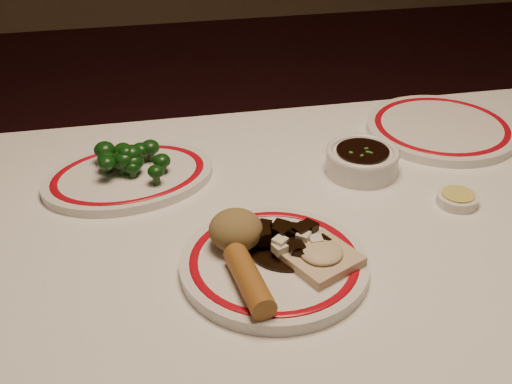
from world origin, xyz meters
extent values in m
cube|color=white|center=(0.00, 0.00, 0.73)|extent=(1.20, 0.90, 0.04)
cylinder|color=black|center=(-0.54, 0.39, 0.35)|extent=(0.06, 0.06, 0.71)
cylinder|color=black|center=(0.54, 0.39, 0.35)|extent=(0.06, 0.06, 0.71)
cylinder|color=silver|center=(-0.09, -0.05, 0.76)|extent=(0.31, 0.31, 0.02)
torus|color=#9F0813|center=(-0.09, -0.05, 0.77)|extent=(0.27, 0.27, 0.00)
ellipsoid|color=olive|center=(-0.13, -0.01, 0.79)|extent=(0.07, 0.07, 0.05)
cylinder|color=#955F24|center=(-0.13, -0.10, 0.78)|extent=(0.05, 0.12, 0.03)
cube|color=#C7B28C|center=(-0.03, -0.07, 0.77)|extent=(0.11, 0.11, 0.01)
ellipsoid|color=#C7B28C|center=(-0.03, -0.07, 0.78)|extent=(0.06, 0.06, 0.02)
cylinder|color=black|center=(-0.06, -0.03, 0.77)|extent=(0.11, 0.11, 0.00)
cube|color=black|center=(-0.06, -0.04, 0.78)|extent=(0.03, 0.03, 0.02)
cube|color=black|center=(-0.07, 0.00, 0.78)|extent=(0.03, 0.03, 0.02)
cube|color=black|center=(-0.09, 0.00, 0.79)|extent=(0.02, 0.02, 0.02)
cube|color=black|center=(-0.06, -0.02, 0.79)|extent=(0.03, 0.03, 0.02)
cube|color=black|center=(-0.05, -0.03, 0.78)|extent=(0.03, 0.03, 0.02)
cube|color=black|center=(-0.10, -0.02, 0.79)|extent=(0.02, 0.02, 0.02)
cube|color=black|center=(-0.03, -0.01, 0.78)|extent=(0.03, 0.03, 0.02)
cube|color=black|center=(-0.05, -0.06, 0.78)|extent=(0.02, 0.02, 0.02)
cube|color=black|center=(-0.02, -0.05, 0.78)|extent=(0.02, 0.02, 0.02)
cube|color=black|center=(-0.06, -0.01, 0.78)|extent=(0.03, 0.03, 0.02)
cube|color=black|center=(-0.05, -0.03, 0.79)|extent=(0.03, 0.03, 0.02)
cube|color=black|center=(-0.09, 0.01, 0.78)|extent=(0.02, 0.02, 0.02)
cube|color=black|center=(-0.07, -0.02, 0.79)|extent=(0.03, 0.03, 0.02)
cube|color=black|center=(-0.06, -0.05, 0.78)|extent=(0.02, 0.02, 0.02)
cube|color=black|center=(-0.06, -0.03, 0.79)|extent=(0.02, 0.02, 0.02)
cube|color=beige|center=(-0.04, -0.04, 0.78)|extent=(0.02, 0.02, 0.01)
cube|color=beige|center=(-0.08, -0.05, 0.79)|extent=(0.02, 0.02, 0.01)
cube|color=beige|center=(-0.03, -0.05, 0.79)|extent=(0.02, 0.02, 0.01)
cube|color=beige|center=(-0.04, -0.04, 0.79)|extent=(0.02, 0.02, 0.01)
cube|color=beige|center=(-0.08, -0.04, 0.79)|extent=(0.02, 0.02, 0.01)
torus|color=#9F0813|center=(-0.27, 0.22, 0.77)|extent=(0.29, 0.29, 0.00)
cylinder|color=#23471C|center=(-0.27, 0.26, 0.77)|extent=(0.01, 0.01, 0.01)
ellipsoid|color=#0E380E|center=(-0.27, 0.26, 0.79)|extent=(0.03, 0.03, 0.03)
cylinder|color=#23471C|center=(-0.28, 0.22, 0.77)|extent=(0.01, 0.01, 0.01)
ellipsoid|color=#0E380E|center=(-0.28, 0.22, 0.79)|extent=(0.04, 0.04, 0.03)
cylinder|color=#23471C|center=(-0.23, 0.18, 0.77)|extent=(0.01, 0.01, 0.02)
ellipsoid|color=#0E380E|center=(-0.23, 0.18, 0.79)|extent=(0.03, 0.03, 0.02)
cylinder|color=#23471C|center=(-0.26, 0.21, 0.77)|extent=(0.01, 0.01, 0.01)
ellipsoid|color=#0E380E|center=(-0.26, 0.21, 0.78)|extent=(0.03, 0.03, 0.02)
cylinder|color=#23471C|center=(-0.23, 0.26, 0.77)|extent=(0.01, 0.01, 0.01)
ellipsoid|color=#0E380E|center=(-0.23, 0.26, 0.79)|extent=(0.03, 0.03, 0.03)
cylinder|color=#23471C|center=(-0.30, 0.27, 0.77)|extent=(0.01, 0.01, 0.01)
ellipsoid|color=#0E380E|center=(-0.30, 0.27, 0.79)|extent=(0.04, 0.04, 0.03)
cylinder|color=#23471C|center=(-0.27, 0.22, 0.77)|extent=(0.01, 0.01, 0.01)
ellipsoid|color=#0E380E|center=(-0.27, 0.22, 0.78)|extent=(0.03, 0.03, 0.03)
cylinder|color=#23471C|center=(-0.26, 0.22, 0.77)|extent=(0.01, 0.01, 0.01)
ellipsoid|color=#0E380E|center=(-0.26, 0.22, 0.79)|extent=(0.04, 0.04, 0.03)
cylinder|color=#23471C|center=(-0.21, 0.22, 0.77)|extent=(0.01, 0.01, 0.01)
ellipsoid|color=#0E380E|center=(-0.21, 0.22, 0.79)|extent=(0.03, 0.03, 0.02)
cylinder|color=#23471C|center=(-0.28, 0.25, 0.77)|extent=(0.01, 0.01, 0.01)
ellipsoid|color=#0E380E|center=(-0.28, 0.25, 0.78)|extent=(0.03, 0.03, 0.02)
cylinder|color=#23471C|center=(-0.30, 0.24, 0.77)|extent=(0.01, 0.01, 0.01)
ellipsoid|color=#0E380E|center=(-0.30, 0.24, 0.79)|extent=(0.03, 0.03, 0.03)
cylinder|color=#23471C|center=(-0.24, 0.26, 0.77)|extent=(0.01, 0.01, 0.01)
ellipsoid|color=#0E380E|center=(-0.24, 0.26, 0.79)|extent=(0.03, 0.03, 0.02)
ellipsoid|color=#0E380E|center=(-0.27, 0.22, 0.80)|extent=(0.03, 0.03, 0.02)
ellipsoid|color=#0E380E|center=(-0.26, 0.23, 0.80)|extent=(0.03, 0.03, 0.03)
ellipsoid|color=#0E380E|center=(-0.30, 0.21, 0.80)|extent=(0.03, 0.03, 0.02)
ellipsoid|color=#0E380E|center=(-0.27, 0.22, 0.79)|extent=(0.03, 0.03, 0.03)
ellipsoid|color=#0E380E|center=(-0.27, 0.22, 0.80)|extent=(0.03, 0.03, 0.02)
cylinder|color=silver|center=(0.12, 0.18, 0.77)|extent=(0.12, 0.12, 0.04)
cylinder|color=black|center=(0.12, 0.18, 0.79)|extent=(0.09, 0.09, 0.00)
cylinder|color=silver|center=(0.14, 0.17, 0.76)|extent=(0.06, 0.06, 0.02)
cylinder|color=red|center=(0.14, 0.17, 0.77)|extent=(0.05, 0.05, 0.00)
cylinder|color=silver|center=(0.23, 0.05, 0.76)|extent=(0.06, 0.06, 0.02)
cylinder|color=#C6BF51|center=(0.23, 0.05, 0.77)|extent=(0.05, 0.05, 0.00)
cylinder|color=silver|center=(0.31, 0.29, 0.76)|extent=(0.33, 0.33, 0.02)
torus|color=#9F0813|center=(0.31, 0.29, 0.77)|extent=(0.29, 0.29, 0.00)
camera|label=1|loc=(-0.25, -0.70, 1.29)|focal=45.00mm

